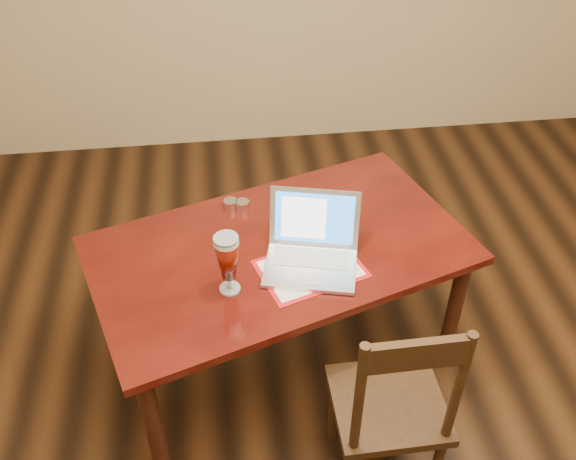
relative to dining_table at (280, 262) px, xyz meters
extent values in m
plane|color=black|center=(0.40, -0.48, -0.64)|extent=(5.00, 5.00, 0.00)
cube|color=#4D110A|center=(0.00, 0.01, 0.06)|extent=(1.73, 1.30, 0.04)
cylinder|color=#36150D|center=(-0.54, -0.54, -0.30)|extent=(0.07, 0.07, 0.68)
cylinder|color=#36150D|center=(0.77, -0.11, -0.30)|extent=(0.07, 0.07, 0.68)
cylinder|color=#36150D|center=(-0.76, 0.13, -0.30)|extent=(0.07, 0.07, 0.68)
cylinder|color=#36150D|center=(0.54, 0.56, -0.30)|extent=(0.07, 0.07, 0.68)
cube|color=#A90F14|center=(0.11, -0.14, 0.08)|extent=(0.47, 0.40, 0.00)
cube|color=silver|center=(0.11, -0.14, 0.08)|extent=(0.42, 0.35, 0.00)
cube|color=silver|center=(0.10, -0.15, 0.09)|extent=(0.41, 0.33, 0.02)
cube|color=#B2B2B6|center=(0.12, -0.10, 0.10)|extent=(0.31, 0.18, 0.00)
cube|color=#B5B5B9|center=(0.09, -0.21, 0.10)|extent=(0.10, 0.08, 0.00)
cube|color=silver|center=(0.14, 0.01, 0.22)|extent=(0.37, 0.16, 0.24)
cube|color=blue|center=(0.14, 0.00, 0.22)|extent=(0.32, 0.13, 0.20)
cube|color=white|center=(0.10, 0.01, 0.22)|extent=(0.19, 0.09, 0.17)
cylinder|color=silver|center=(-0.22, -0.21, 0.08)|extent=(0.08, 0.08, 0.01)
cylinder|color=silver|center=(-0.22, -0.21, 0.11)|extent=(0.01, 0.01, 0.06)
cylinder|color=beige|center=(-0.22, -0.21, 0.32)|extent=(0.09, 0.09, 0.02)
cylinder|color=silver|center=(-0.22, -0.21, 0.33)|extent=(0.09, 0.09, 0.01)
cylinder|color=silver|center=(-0.19, 0.30, 0.10)|extent=(0.06, 0.06, 0.04)
cylinder|color=silver|center=(-0.13, 0.28, 0.10)|extent=(0.06, 0.06, 0.04)
cube|color=#321D0E|center=(0.34, -0.60, -0.22)|extent=(0.42, 0.40, 0.04)
cylinder|color=#321D0E|center=(0.17, -0.44, -0.44)|extent=(0.04, 0.04, 0.41)
cylinder|color=#321D0E|center=(0.51, -0.44, -0.44)|extent=(0.04, 0.04, 0.41)
cylinder|color=#321D0E|center=(0.18, -0.76, 0.07)|extent=(0.04, 0.04, 0.53)
cylinder|color=#321D0E|center=(0.51, -0.75, 0.07)|extent=(0.04, 0.04, 0.53)
cube|color=#321D0E|center=(0.34, -0.76, 0.27)|extent=(0.34, 0.03, 0.12)
camera|label=1|loc=(-0.21, -1.97, 1.83)|focal=40.00mm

